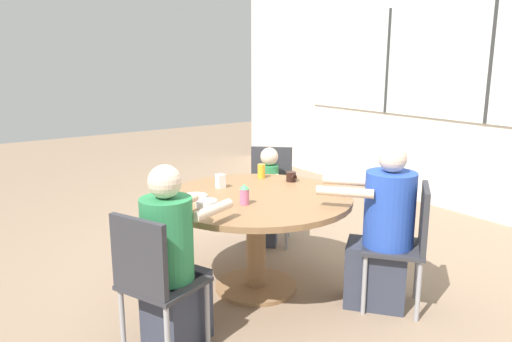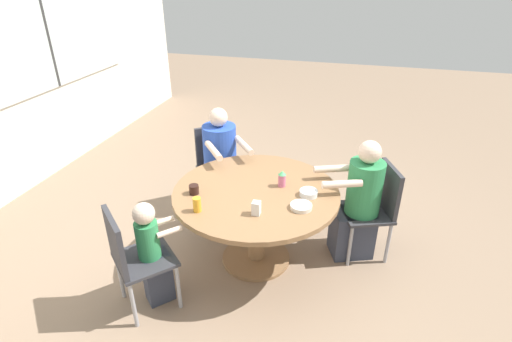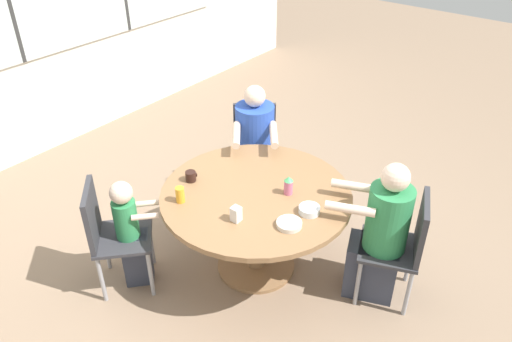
{
  "view_description": "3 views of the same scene",
  "coord_description": "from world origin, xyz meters",
  "px_view_note": "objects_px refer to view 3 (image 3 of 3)",
  "views": [
    {
      "loc": [
        2.78,
        -1.97,
        1.68
      ],
      "look_at": [
        0.0,
        0.0,
        0.89
      ],
      "focal_mm": 35.0,
      "sensor_mm": 36.0,
      "label": 1
    },
    {
      "loc": [
        -2.69,
        -0.75,
        2.37
      ],
      "look_at": [
        0.0,
        0.0,
        0.89
      ],
      "focal_mm": 28.0,
      "sensor_mm": 36.0,
      "label": 2
    },
    {
      "loc": [
        -2.26,
        -1.77,
        2.76
      ],
      "look_at": [
        0.0,
        0.0,
        0.89
      ],
      "focal_mm": 35.0,
      "sensor_mm": 36.0,
      "label": 3
    }
  ],
  "objects_px": {
    "person_toddler": "(132,235)",
    "milk_carton_small": "(236,214)",
    "sippy_cup": "(288,185)",
    "chair_for_toddler": "(108,229)",
    "coffee_mug": "(191,176)",
    "chair_for_woman_green_shirt": "(404,241)",
    "person_man_blue_shirt": "(255,154)",
    "person_woman_green_shirt": "(379,238)",
    "bowl_cereal": "(309,210)",
    "juice_glass": "(180,195)",
    "chair_for_man_blue_shirt": "(255,143)",
    "bowl_white_shallow": "(289,224)"
  },
  "relations": [
    {
      "from": "person_woman_green_shirt",
      "to": "milk_carton_small",
      "type": "distance_m",
      "value": 1.02
    },
    {
      "from": "chair_for_woman_green_shirt",
      "to": "coffee_mug",
      "type": "relative_size",
      "value": 10.36
    },
    {
      "from": "chair_for_woman_green_shirt",
      "to": "bowl_white_shallow",
      "type": "relative_size",
      "value": 5.16
    },
    {
      "from": "person_woman_green_shirt",
      "to": "person_man_blue_shirt",
      "type": "xyz_separation_m",
      "value": [
        0.36,
        1.38,
        0.0
      ]
    },
    {
      "from": "sippy_cup",
      "to": "milk_carton_small",
      "type": "bearing_deg",
      "value": 168.54
    },
    {
      "from": "chair_for_woman_green_shirt",
      "to": "chair_for_man_blue_shirt",
      "type": "distance_m",
      "value": 1.69
    },
    {
      "from": "person_toddler",
      "to": "coffee_mug",
      "type": "distance_m",
      "value": 0.6
    },
    {
      "from": "person_woman_green_shirt",
      "to": "person_toddler",
      "type": "xyz_separation_m",
      "value": [
        -0.99,
        1.43,
        -0.06
      ]
    },
    {
      "from": "person_man_blue_shirt",
      "to": "chair_for_woman_green_shirt",
      "type": "bearing_deg",
      "value": 130.25
    },
    {
      "from": "coffee_mug",
      "to": "chair_for_woman_green_shirt",
      "type": "bearing_deg",
      "value": -68.48
    },
    {
      "from": "bowl_cereal",
      "to": "person_toddler",
      "type": "bearing_deg",
      "value": 124.04
    },
    {
      "from": "person_woman_green_shirt",
      "to": "bowl_white_shallow",
      "type": "relative_size",
      "value": 6.63
    },
    {
      "from": "milk_carton_small",
      "to": "person_man_blue_shirt",
      "type": "bearing_deg",
      "value": 32.46
    },
    {
      "from": "chair_for_toddler",
      "to": "chair_for_woman_green_shirt",
      "type": "bearing_deg",
      "value": 77.29
    },
    {
      "from": "chair_for_woman_green_shirt",
      "to": "bowl_cereal",
      "type": "height_order",
      "value": "chair_for_woman_green_shirt"
    },
    {
      "from": "person_toddler",
      "to": "milk_carton_small",
      "type": "height_order",
      "value": "person_toddler"
    },
    {
      "from": "chair_for_man_blue_shirt",
      "to": "coffee_mug",
      "type": "distance_m",
      "value": 1.04
    },
    {
      "from": "chair_for_toddler",
      "to": "coffee_mug",
      "type": "distance_m",
      "value": 0.69
    },
    {
      "from": "person_woman_green_shirt",
      "to": "person_toddler",
      "type": "relative_size",
      "value": 1.24
    },
    {
      "from": "milk_carton_small",
      "to": "bowl_white_shallow",
      "type": "xyz_separation_m",
      "value": [
        0.17,
        -0.31,
        -0.04
      ]
    },
    {
      "from": "chair_for_toddler",
      "to": "chair_for_man_blue_shirt",
      "type": "bearing_deg",
      "value": 130.72
    },
    {
      "from": "chair_for_man_blue_shirt",
      "to": "person_man_blue_shirt",
      "type": "height_order",
      "value": "person_man_blue_shirt"
    },
    {
      "from": "person_toddler",
      "to": "milk_carton_small",
      "type": "bearing_deg",
      "value": 68.01
    },
    {
      "from": "juice_glass",
      "to": "person_toddler",
      "type": "bearing_deg",
      "value": 133.61
    },
    {
      "from": "sippy_cup",
      "to": "juice_glass",
      "type": "relative_size",
      "value": 1.23
    },
    {
      "from": "sippy_cup",
      "to": "milk_carton_small",
      "type": "height_order",
      "value": "sippy_cup"
    },
    {
      "from": "chair_for_toddler",
      "to": "coffee_mug",
      "type": "xyz_separation_m",
      "value": [
        0.6,
        -0.25,
        0.24
      ]
    },
    {
      "from": "chair_for_toddler",
      "to": "milk_carton_small",
      "type": "bearing_deg",
      "value": 71.56
    },
    {
      "from": "chair_for_toddler",
      "to": "coffee_mug",
      "type": "bearing_deg",
      "value": 110.2
    },
    {
      "from": "person_woman_green_shirt",
      "to": "person_toddler",
      "type": "distance_m",
      "value": 1.74
    },
    {
      "from": "chair_for_woman_green_shirt",
      "to": "person_woman_green_shirt",
      "type": "relative_size",
      "value": 0.78
    },
    {
      "from": "milk_carton_small",
      "to": "chair_for_toddler",
      "type": "bearing_deg",
      "value": 118.91
    },
    {
      "from": "chair_for_toddler",
      "to": "juice_glass",
      "type": "relative_size",
      "value": 7.51
    },
    {
      "from": "sippy_cup",
      "to": "person_toddler",
      "type": "bearing_deg",
      "value": 134.84
    },
    {
      "from": "person_woman_green_shirt",
      "to": "coffee_mug",
      "type": "xyz_separation_m",
      "value": [
        -0.51,
        1.29,
        0.25
      ]
    },
    {
      "from": "person_woman_green_shirt",
      "to": "person_toddler",
      "type": "bearing_deg",
      "value": 102.8
    },
    {
      "from": "coffee_mug",
      "to": "juice_glass",
      "type": "bearing_deg",
      "value": -151.58
    },
    {
      "from": "chair_for_woman_green_shirt",
      "to": "person_man_blue_shirt",
      "type": "distance_m",
      "value": 1.56
    },
    {
      "from": "coffee_mug",
      "to": "milk_carton_small",
      "type": "xyz_separation_m",
      "value": [
        -0.15,
        -0.56,
        0.01
      ]
    },
    {
      "from": "juice_glass",
      "to": "chair_for_woman_green_shirt",
      "type": "bearing_deg",
      "value": -58.76
    },
    {
      "from": "chair_for_toddler",
      "to": "person_woman_green_shirt",
      "type": "distance_m",
      "value": 1.89
    },
    {
      "from": "person_woman_green_shirt",
      "to": "chair_for_toddler",
      "type": "bearing_deg",
      "value": 103.81
    },
    {
      "from": "chair_for_woman_green_shirt",
      "to": "sippy_cup",
      "type": "height_order",
      "value": "chair_for_woman_green_shirt"
    },
    {
      "from": "bowl_white_shallow",
      "to": "bowl_cereal",
      "type": "bearing_deg",
      "value": -7.35
    },
    {
      "from": "milk_carton_small",
      "to": "bowl_white_shallow",
      "type": "distance_m",
      "value": 0.35
    },
    {
      "from": "chair_for_man_blue_shirt",
      "to": "person_toddler",
      "type": "height_order",
      "value": "person_toddler"
    },
    {
      "from": "person_man_blue_shirt",
      "to": "person_woman_green_shirt",
      "type": "bearing_deg",
      "value": 126.65
    },
    {
      "from": "person_toddler",
      "to": "sippy_cup",
      "type": "relative_size",
      "value": 6.33
    },
    {
      "from": "coffee_mug",
      "to": "chair_for_man_blue_shirt",
      "type": "bearing_deg",
      "value": 11.0
    },
    {
      "from": "juice_glass",
      "to": "coffee_mug",
      "type": "bearing_deg",
      "value": 28.42
    }
  ]
}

